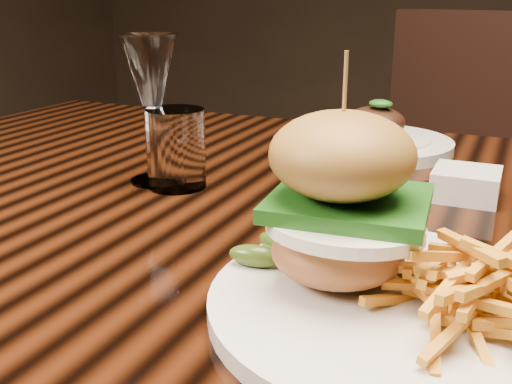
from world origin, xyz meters
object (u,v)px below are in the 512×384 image
at_px(wine_glass, 151,75).
at_px(far_dish, 374,140).
at_px(burger_plate, 390,252).
at_px(dining_table, 350,263).
at_px(chair_far, 447,178).

bearing_deg(wine_glass, far_dish, 52.53).
bearing_deg(wine_glass, burger_plate, -31.29).
relative_size(dining_table, burger_plate, 5.40).
bearing_deg(chair_far, dining_table, -73.65).
relative_size(burger_plate, chair_far, 0.31).
xyz_separation_m(far_dish, chair_far, (0.05, 0.61, -0.23)).
xyz_separation_m(wine_glass, far_dish, (0.22, 0.29, -0.12)).
relative_size(dining_table, far_dish, 6.45).
xyz_separation_m(burger_plate, wine_glass, (-0.36, 0.22, 0.09)).
distance_m(dining_table, far_dish, 0.29).
xyz_separation_m(dining_table, burger_plate, (0.09, -0.24, 0.13)).
xyz_separation_m(dining_table, far_dish, (-0.04, 0.27, 0.09)).
bearing_deg(far_dish, burger_plate, -75.21).
bearing_deg(dining_table, burger_plate, -68.54).
bearing_deg(dining_table, chair_far, 89.20).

